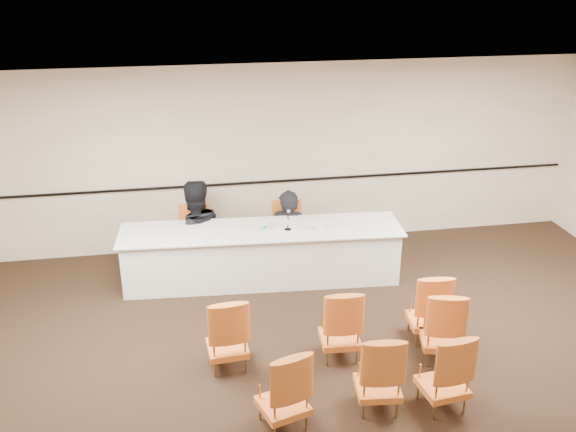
% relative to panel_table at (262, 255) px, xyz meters
% --- Properties ---
extents(floor, '(10.00, 10.00, 0.00)m').
position_rel_panel_table_xyz_m(floor, '(0.54, -2.70, -0.41)').
color(floor, black).
rests_on(floor, ground).
extents(ceiling, '(10.00, 10.00, 0.00)m').
position_rel_panel_table_xyz_m(ceiling, '(0.54, -2.70, 2.59)').
color(ceiling, silver).
rests_on(ceiling, ground).
extents(wall_back, '(10.00, 0.04, 3.00)m').
position_rel_panel_table_xyz_m(wall_back, '(0.54, 1.30, 1.09)').
color(wall_back, '#F4DDC0').
rests_on(wall_back, ground).
extents(wall_rail, '(9.80, 0.04, 0.03)m').
position_rel_panel_table_xyz_m(wall_rail, '(0.54, 1.26, 0.69)').
color(wall_rail, black).
rests_on(wall_rail, wall_back).
extents(panel_table, '(4.17, 1.22, 0.82)m').
position_rel_panel_table_xyz_m(panel_table, '(0.00, 0.00, 0.00)').
color(panel_table, silver).
rests_on(panel_table, ground).
extents(panelist_main, '(0.73, 0.59, 1.74)m').
position_rel_panel_table_xyz_m(panelist_main, '(0.50, 0.56, -0.09)').
color(panelist_main, black).
rests_on(panelist_main, ground).
extents(panelist_main_chair, '(0.53, 0.53, 0.95)m').
position_rel_panel_table_xyz_m(panelist_main_chair, '(0.50, 0.56, 0.06)').
color(panelist_main_chair, orange).
rests_on(panelist_main_chair, ground).
extents(panelist_second, '(1.12, 0.96, 1.98)m').
position_rel_panel_table_xyz_m(panelist_second, '(-0.95, 0.66, 0.00)').
color(panelist_second, black).
rests_on(panelist_second, ground).
extents(panelist_second_chair, '(0.53, 0.53, 0.95)m').
position_rel_panel_table_xyz_m(panelist_second_chair, '(-0.95, 0.66, 0.06)').
color(panelist_second_chair, orange).
rests_on(panelist_second_chair, ground).
extents(papers, '(0.31, 0.24, 0.00)m').
position_rel_panel_table_xyz_m(papers, '(0.34, -0.12, 0.41)').
color(papers, white).
rests_on(papers, panel_table).
extents(microphone, '(0.14, 0.21, 0.27)m').
position_rel_panel_table_xyz_m(microphone, '(0.38, -0.10, 0.55)').
color(microphone, black).
rests_on(microphone, panel_table).
extents(water_bottle, '(0.07, 0.07, 0.21)m').
position_rel_panel_table_xyz_m(water_bottle, '(0.05, -0.05, 0.52)').
color(water_bottle, teal).
rests_on(water_bottle, panel_table).
extents(drinking_glass, '(0.08, 0.08, 0.10)m').
position_rel_panel_table_xyz_m(drinking_glass, '(0.09, -0.03, 0.46)').
color(drinking_glass, silver).
rests_on(drinking_glass, panel_table).
extents(coffee_cup, '(0.11, 0.11, 0.14)m').
position_rel_panel_table_xyz_m(coffee_cup, '(0.83, -0.17, 0.48)').
color(coffee_cup, white).
rests_on(coffee_cup, panel_table).
extents(aud_chair_front_left, '(0.54, 0.54, 0.95)m').
position_rel_panel_table_xyz_m(aud_chair_front_left, '(-0.70, -2.08, 0.06)').
color(aud_chair_front_left, orange).
rests_on(aud_chair_front_left, ground).
extents(aud_chair_front_mid, '(0.53, 0.53, 0.95)m').
position_rel_panel_table_xyz_m(aud_chair_front_mid, '(0.65, -2.12, 0.06)').
color(aud_chair_front_mid, orange).
rests_on(aud_chair_front_mid, ground).
extents(aud_chair_front_right, '(0.54, 0.54, 0.95)m').
position_rel_panel_table_xyz_m(aud_chair_front_right, '(1.84, -1.92, 0.06)').
color(aud_chair_front_right, orange).
rests_on(aud_chair_front_right, ground).
extents(aud_chair_back_left, '(0.62, 0.62, 0.95)m').
position_rel_panel_table_xyz_m(aud_chair_back_left, '(-0.23, -3.21, 0.06)').
color(aud_chair_back_left, orange).
rests_on(aud_chair_back_left, ground).
extents(aud_chair_back_mid, '(0.55, 0.55, 0.95)m').
position_rel_panel_table_xyz_m(aud_chair_back_mid, '(0.82, -3.10, 0.06)').
color(aud_chair_back_mid, orange).
rests_on(aud_chair_back_mid, ground).
extents(aud_chair_back_right, '(0.56, 0.56, 0.95)m').
position_rel_panel_table_xyz_m(aud_chair_back_right, '(1.51, -3.21, 0.06)').
color(aud_chair_back_right, orange).
rests_on(aud_chair_back_right, ground).
extents(aud_chair_extra, '(0.60, 0.60, 0.95)m').
position_rel_panel_table_xyz_m(aud_chair_extra, '(1.84, -2.37, 0.06)').
color(aud_chair_extra, orange).
rests_on(aud_chair_extra, ground).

